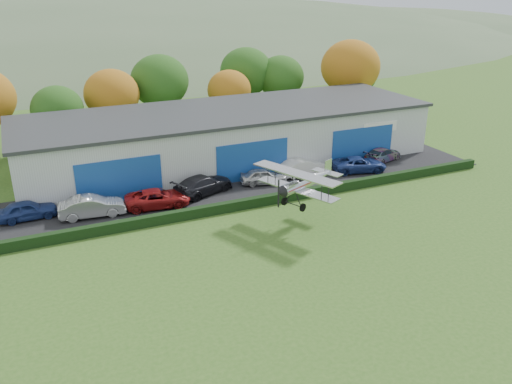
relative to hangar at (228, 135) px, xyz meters
name	(u,v)px	position (x,y,z in m)	size (l,w,h in m)	color
ground	(335,324)	(-5.00, -27.98, -2.66)	(300.00, 300.00, 0.00)	#325A1C
apron	(237,186)	(-2.00, -6.98, -2.63)	(48.00, 9.00, 0.05)	black
hedge	(259,201)	(-2.00, -11.78, -2.26)	(46.00, 0.60, 0.80)	black
hangar	(228,135)	(0.00, 0.00, 0.00)	(40.60, 12.60, 5.30)	#B2B7BC
tree_belt	(153,87)	(-4.15, 12.64, 2.95)	(75.70, 13.22, 10.12)	#3D2614
distant_hills	(51,94)	(-9.38, 112.02, -15.70)	(430.00, 196.00, 56.00)	#4C6642
car_0	(27,210)	(-19.30, -6.79, -1.86)	(1.76, 4.37, 1.49)	navy
car_1	(92,206)	(-14.68, -8.34, -1.78)	(1.75, 5.02, 1.65)	silver
car_2	(158,198)	(-9.57, -8.61, -1.88)	(2.41, 5.22, 1.45)	maroon
car_3	(203,184)	(-5.30, -7.44, -1.79)	(2.29, 5.63, 1.63)	black
car_4	(264,176)	(0.41, -7.49, -1.89)	(1.68, 4.19, 1.43)	silver
car_5	(302,167)	(4.71, -6.82, -1.84)	(1.63, 4.66, 1.54)	silver
car_6	(359,164)	(10.14, -8.30, -1.89)	(2.38, 5.17, 1.44)	navy
car_7	(383,154)	(14.13, -6.64, -1.93)	(1.88, 4.63, 1.34)	gray
biplane	(304,182)	(-0.38, -16.03, 0.67)	(6.47, 7.16, 2.73)	silver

